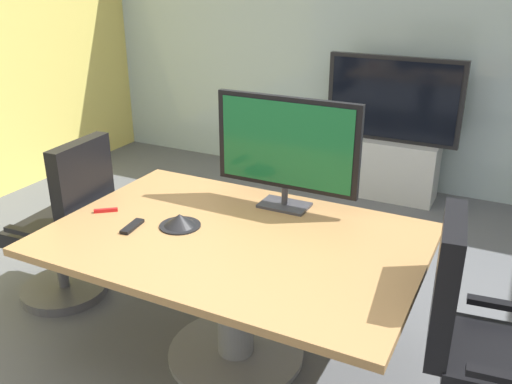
# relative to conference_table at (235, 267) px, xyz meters

# --- Properties ---
(ground_plane) EXTENTS (7.23, 7.23, 0.00)m
(ground_plane) POSITION_rel_conference_table_xyz_m (-0.02, 0.02, -0.57)
(ground_plane) COLOR #515459
(wall_back_glass_partition) EXTENTS (6.23, 0.10, 2.66)m
(wall_back_glass_partition) POSITION_rel_conference_table_xyz_m (-0.02, 3.03, 0.76)
(wall_back_glass_partition) COLOR #9EB2B7
(wall_back_glass_partition) RESTS_ON ground
(conference_table) EXTENTS (1.89, 1.27, 0.75)m
(conference_table) POSITION_rel_conference_table_xyz_m (0.00, 0.00, 0.00)
(conference_table) COLOR olive
(conference_table) RESTS_ON ground
(office_chair_left) EXTENTS (0.61, 0.59, 1.09)m
(office_chair_left) POSITION_rel_conference_table_xyz_m (-1.23, 0.04, -0.11)
(office_chair_left) COLOR #4C4C51
(office_chair_left) RESTS_ON ground
(office_chair_right) EXTENTS (0.62, 0.60, 1.09)m
(office_chair_right) POSITION_rel_conference_table_xyz_m (1.23, -0.04, -0.11)
(office_chair_right) COLOR #4C4C51
(office_chair_right) RESTS_ON ground
(tv_monitor) EXTENTS (0.84, 0.18, 0.64)m
(tv_monitor) POSITION_rel_conference_table_xyz_m (0.08, 0.46, 0.54)
(tv_monitor) COLOR #333338
(tv_monitor) RESTS_ON conference_table
(wall_display_unit) EXTENTS (1.20, 0.36, 1.31)m
(wall_display_unit) POSITION_rel_conference_table_xyz_m (0.15, 2.67, -0.13)
(wall_display_unit) COLOR #B7BABC
(wall_display_unit) RESTS_ON ground
(conference_phone) EXTENTS (0.22, 0.22, 0.07)m
(conference_phone) POSITION_rel_conference_table_xyz_m (-0.31, -0.03, 0.21)
(conference_phone) COLOR black
(conference_phone) RESTS_ON conference_table
(remote_control) EXTENTS (0.07, 0.18, 0.02)m
(remote_control) POSITION_rel_conference_table_xyz_m (-0.52, -0.16, 0.19)
(remote_control) COLOR black
(remote_control) RESTS_ON conference_table
(whiteboard_marker) EXTENTS (0.11, 0.10, 0.02)m
(whiteboard_marker) POSITION_rel_conference_table_xyz_m (-0.78, -0.07, 0.19)
(whiteboard_marker) COLOR red
(whiteboard_marker) RESTS_ON conference_table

